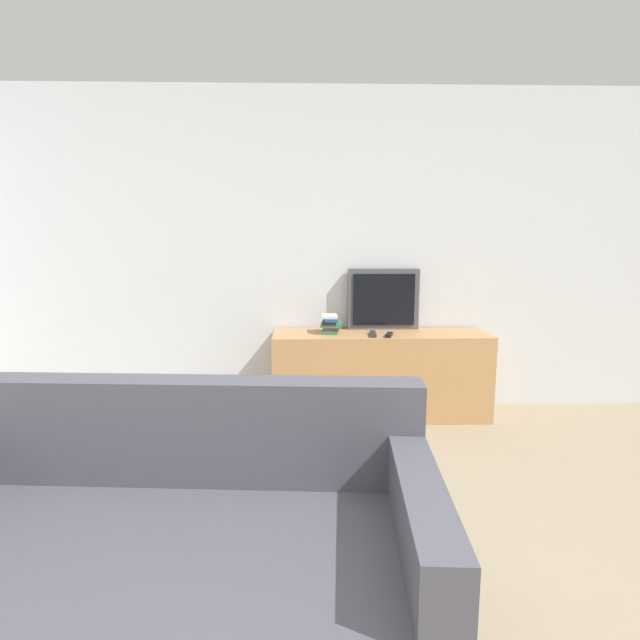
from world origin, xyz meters
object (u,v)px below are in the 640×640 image
Objects in this scene: television at (383,299)px; tv_stand at (380,375)px; remote_secondary at (389,335)px; book_stack at (331,324)px; remote_on_stand at (373,334)px; couch at (160,561)px.

tv_stand is at bearing -102.67° from television.
television is at bearing 90.00° from remote_secondary.
book_stack is 0.47m from remote_secondary.
remote_on_stand is (0.32, -0.11, -0.06)m from book_stack.
television is 2.96× the size of remote_on_stand.
tv_stand is at bearing 107.20° from remote_secondary.
couch reaches higher than remote_secondary.
remote_on_stand and remote_secondary have the same top height.
television is at bearing 77.33° from tv_stand.
television reaches higher than remote_on_stand.
remote_secondary is at bearing -18.51° from book_stack.
tv_stand is 2.93× the size of television.
television reaches higher than book_stack.
couch is at bearing -116.39° from tv_stand.
remote_on_stand reaches higher than tv_stand.
couch is at bearing -115.84° from remote_on_stand.
television reaches higher than tv_stand.
remote_on_stand is (-0.12, -0.29, -0.24)m from television.
couch is (-1.11, -2.23, -0.06)m from tv_stand.
book_stack is at bearing 76.39° from couch.
couch reaches higher than book_stack.
couch is 2.42m from remote_secondary.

